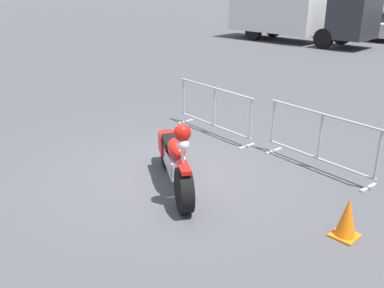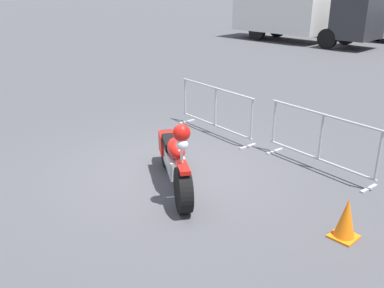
{
  "view_description": "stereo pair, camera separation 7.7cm",
  "coord_description": "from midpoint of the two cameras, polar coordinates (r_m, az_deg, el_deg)",
  "views": [
    {
      "loc": [
        5.28,
        -4.61,
        3.32
      ],
      "look_at": [
        0.43,
        0.11,
        0.65
      ],
      "focal_mm": 40.0,
      "sensor_mm": 36.0,
      "label": 1
    },
    {
      "loc": [
        5.33,
        -4.55,
        3.32
      ],
      "look_at": [
        0.43,
        0.11,
        0.65
      ],
      "focal_mm": 40.0,
      "sensor_mm": 36.0,
      "label": 2
    }
  ],
  "objects": [
    {
      "name": "parked_car_tan",
      "position": [
        27.87,
        20.38,
        14.93
      ],
      "size": [
        2.31,
        4.51,
        1.46
      ],
      "rotation": [
        0.0,
        0.0,
        1.7
      ],
      "color": "tan",
      "rests_on": "ground"
    },
    {
      "name": "crowd_barrier_near",
      "position": [
        9.48,
        3.38,
        4.54
      ],
      "size": [
        2.3,
        0.64,
        1.07
      ],
      "rotation": [
        0.0,
        0.0,
        -0.09
      ],
      "color": "#9EA0A5",
      "rests_on": "ground"
    },
    {
      "name": "ground_plane",
      "position": [
        7.76,
        -2.46,
        -3.83
      ],
      "size": [
        120.0,
        120.0,
        0.0
      ],
      "primitive_type": "plane",
      "color": "#424247"
    },
    {
      "name": "motorcycle",
      "position": [
        7.08,
        -2.04,
        -1.85
      ],
      "size": [
        2.11,
        1.44,
        1.35
      ],
      "rotation": [
        0.0,
        0.0,
        -0.57
      ],
      "color": "black",
      "rests_on": "ground"
    },
    {
      "name": "parked_car_maroon",
      "position": [
        29.68,
        15.97,
        15.72
      ],
      "size": [
        2.26,
        4.41,
        1.43
      ],
      "rotation": [
        0.0,
        0.0,
        1.7
      ],
      "color": "maroon",
      "rests_on": "ground"
    },
    {
      "name": "crowd_barrier_far",
      "position": [
        8.03,
        17.02,
        0.42
      ],
      "size": [
        2.3,
        0.64,
        1.07
      ],
      "rotation": [
        0.0,
        0.0,
        -0.09
      ],
      "color": "#9EA0A5",
      "rests_on": "ground"
    },
    {
      "name": "parked_car_red",
      "position": [
        31.34,
        11.65,
        16.32
      ],
      "size": [
        2.19,
        4.28,
        1.39
      ],
      "rotation": [
        0.0,
        0.0,
        1.7
      ],
      "color": "#B21E19",
      "rests_on": "ground"
    },
    {
      "name": "box_truck",
      "position": [
        24.23,
        13.81,
        16.95
      ],
      "size": [
        7.75,
        2.42,
        2.98
      ],
      "rotation": [
        0.0,
        0.0,
        0.02
      ],
      "color": "silver",
      "rests_on": "ground"
    },
    {
      "name": "traffic_cone",
      "position": [
        6.17,
        20.21,
        -9.37
      ],
      "size": [
        0.34,
        0.34,
        0.59
      ],
      "color": "orange",
      "rests_on": "ground"
    }
  ]
}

